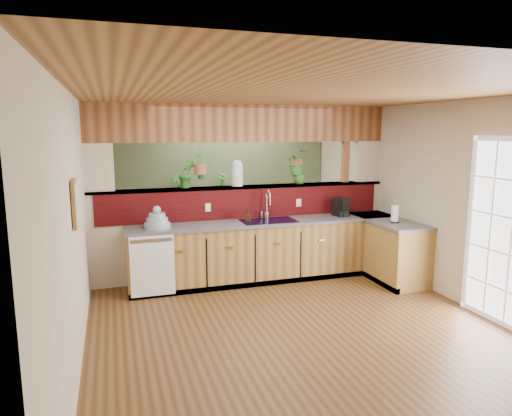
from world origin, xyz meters
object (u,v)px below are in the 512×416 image
object	(u,v)px
faucet	(267,203)
dish_stack	(157,221)
coffee_maker	(341,208)
paper_towel	(395,214)
soap_dispenser	(248,215)
glass_jar	(237,173)
shelving_console	(210,220)

from	to	relation	value
faucet	dish_stack	distance (m)	1.68
coffee_maker	paper_towel	size ratio (longest dim) A/B	1.04
soap_dispenser	paper_towel	xyz separation A→B (m)	(2.01, -0.72, 0.03)
glass_jar	shelving_console	size ratio (longest dim) A/B	0.26
soap_dispenser	paper_towel	size ratio (longest dim) A/B	0.70
soap_dispenser	coffee_maker	world-z (taller)	coffee_maker
dish_stack	paper_towel	xyz separation A→B (m)	(3.33, -0.65, 0.03)
glass_jar	shelving_console	world-z (taller)	glass_jar
soap_dispenser	faucet	bearing A→B (deg)	19.86
shelving_console	paper_towel	bearing A→B (deg)	-73.16
dish_stack	coffee_maker	world-z (taller)	dish_stack
glass_jar	paper_towel	bearing A→B (deg)	-26.99
soap_dispenser	shelving_console	bearing A→B (deg)	92.80
paper_towel	shelving_console	distance (m)	3.68
dish_stack	soap_dispenser	world-z (taller)	dish_stack
soap_dispenser	glass_jar	size ratio (longest dim) A/B	0.48
dish_stack	glass_jar	size ratio (longest dim) A/B	0.90
glass_jar	shelving_console	xyz separation A→B (m)	(-0.04, 1.90, -1.09)
coffee_maker	glass_jar	xyz separation A→B (m)	(-1.57, 0.37, 0.56)
paper_towel	glass_jar	distance (m)	2.40
dish_stack	glass_jar	xyz separation A→B (m)	(1.25, 0.41, 0.59)
coffee_maker	paper_towel	distance (m)	0.86
coffee_maker	shelving_console	distance (m)	2.83
soap_dispenser	coffee_maker	xyz separation A→B (m)	(1.50, -0.03, 0.04)
coffee_maker	dish_stack	bearing A→B (deg)	162.01
coffee_maker	glass_jar	world-z (taller)	glass_jar
faucet	dish_stack	bearing A→B (deg)	-173.42
glass_jar	faucet	bearing A→B (deg)	-27.86
faucet	soap_dispenser	xyz separation A→B (m)	(-0.34, -0.12, -0.14)
soap_dispenser	coffee_maker	distance (m)	1.50
faucet	glass_jar	size ratio (longest dim) A/B	1.13
coffee_maker	glass_jar	size ratio (longest dim) A/B	0.72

